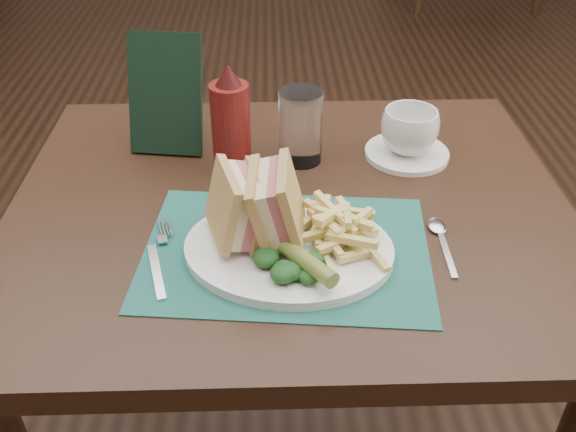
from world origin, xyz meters
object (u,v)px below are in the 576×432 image
object	(u,v)px
plate	(289,249)
sandwich_half_a	(223,208)
table_main	(290,361)
ketchup_bottle	(230,117)
placemat	(286,251)
saucer	(407,153)
drinking_glass	(301,127)
sandwich_half_b	(262,203)
check_presenter	(166,94)
coffee_cup	(409,131)

from	to	relation	value
plate	sandwich_half_a	bearing A→B (deg)	177.75
table_main	ketchup_bottle	size ratio (longest dim) A/B	4.84
table_main	placemat	size ratio (longest dim) A/B	2.19
saucer	drinking_glass	world-z (taller)	drinking_glass
plate	drinking_glass	distance (m)	0.28
sandwich_half_b	drinking_glass	world-z (taller)	sandwich_half_b
plate	ketchup_bottle	world-z (taller)	ketchup_bottle
placemat	sandwich_half_a	world-z (taller)	sandwich_half_a
table_main	sandwich_half_a	size ratio (longest dim) A/B	8.12
drinking_glass	ketchup_bottle	size ratio (longest dim) A/B	0.70
placemat	sandwich_half_b	bearing A→B (deg)	156.27
table_main	placemat	world-z (taller)	placemat
sandwich_half_a	saucer	xyz separation A→B (m)	(0.31, 0.26, -0.07)
sandwich_half_b	check_presenter	xyz separation A→B (m)	(-0.17, 0.31, 0.03)
table_main	ketchup_bottle	xyz separation A→B (m)	(-0.10, 0.12, 0.47)
saucer	check_presenter	world-z (taller)	check_presenter
plate	coffee_cup	xyz separation A→B (m)	(0.22, 0.28, 0.04)
plate	saucer	distance (m)	0.36
placemat	ketchup_bottle	distance (m)	0.28
table_main	ketchup_bottle	world-z (taller)	ketchup_bottle
coffee_cup	drinking_glass	xyz separation A→B (m)	(-0.19, -0.01, 0.02)
table_main	drinking_glass	xyz separation A→B (m)	(0.02, 0.14, 0.44)
sandwich_half_b	check_presenter	size ratio (longest dim) A/B	0.55
plate	coffee_cup	size ratio (longest dim) A/B	2.97
placemat	saucer	world-z (taller)	saucer
saucer	ketchup_bottle	bearing A→B (deg)	-176.10
ketchup_bottle	placemat	bearing A→B (deg)	-70.78
check_presenter	drinking_glass	bearing A→B (deg)	-5.19
table_main	ketchup_bottle	bearing A→B (deg)	128.44
check_presenter	sandwich_half_a	bearing A→B (deg)	-61.36
saucer	coffee_cup	xyz separation A→B (m)	(0.00, 0.00, 0.04)
sandwich_half_b	check_presenter	world-z (taller)	check_presenter
drinking_glass	check_presenter	bearing A→B (deg)	166.53
drinking_glass	ketchup_bottle	bearing A→B (deg)	-173.01
sandwich_half_b	check_presenter	distance (m)	0.35
table_main	sandwich_half_b	size ratio (longest dim) A/B	7.74
coffee_cup	ketchup_bottle	distance (m)	0.32
plate	coffee_cup	distance (m)	0.36
sandwich_half_b	drinking_glass	bearing A→B (deg)	78.77
ketchup_bottle	table_main	bearing A→B (deg)	-51.56
sandwich_half_a	saucer	world-z (taller)	sandwich_half_a
saucer	ketchup_bottle	distance (m)	0.32
sandwich_half_a	coffee_cup	size ratio (longest dim) A/B	1.10
table_main	sandwich_half_b	distance (m)	0.47
coffee_cup	drinking_glass	distance (m)	0.19
plate	drinking_glass	bearing A→B (deg)	92.24
placemat	check_presenter	size ratio (longest dim) A/B	1.93
sandwich_half_b	coffee_cup	world-z (taller)	sandwich_half_b
table_main	coffee_cup	xyz separation A→B (m)	(0.21, 0.14, 0.42)
sandwich_half_a	coffee_cup	world-z (taller)	sandwich_half_a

